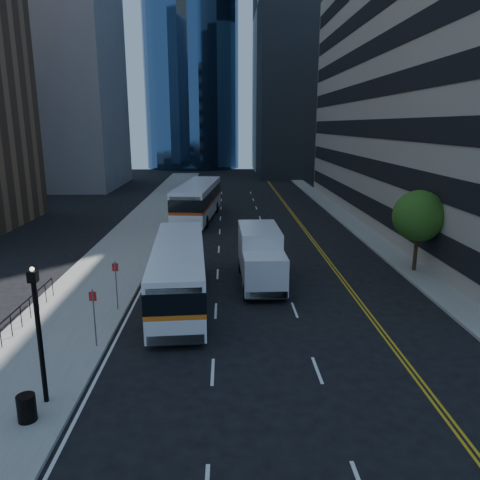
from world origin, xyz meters
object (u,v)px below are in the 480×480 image
at_px(bus_front, 179,271).
at_px(trash_can, 27,408).
at_px(street_tree, 419,216).
at_px(box_truck, 261,256).
at_px(lamp_post, 39,330).
at_px(bus_rear, 198,200).

xyz_separation_m(bus_front, trash_can, (-3.75, -10.53, -1.09)).
height_order(street_tree, box_truck, street_tree).
bearing_deg(trash_can, street_tree, 39.58).
distance_m(street_tree, lamp_post, 22.82).
xyz_separation_m(bus_front, bus_rear, (-0.26, 22.37, 0.25)).
bearing_deg(bus_front, street_tree, 13.54).
bearing_deg(box_truck, bus_rear, 102.30).
bearing_deg(street_tree, trash_can, -140.42).
relative_size(bus_front, trash_can, 13.93).
height_order(street_tree, trash_can, street_tree).
xyz_separation_m(lamp_post, bus_front, (3.56, 9.49, -1.06)).
xyz_separation_m(box_truck, trash_can, (-8.25, -13.17, -1.12)).
bearing_deg(bus_rear, lamp_post, -90.09).
bearing_deg(box_truck, bus_front, -150.83).
bearing_deg(bus_rear, bus_front, -83.51).
distance_m(lamp_post, box_truck, 14.60).
relative_size(street_tree, lamp_post, 1.12).
bearing_deg(street_tree, lamp_post, -142.13).
distance_m(bus_front, bus_rear, 22.37).
distance_m(bus_front, box_truck, 5.22).
distance_m(box_truck, trash_can, 15.58).
distance_m(lamp_post, bus_rear, 32.03).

